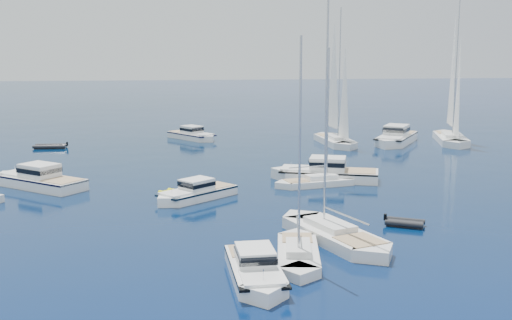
{
  "coord_description": "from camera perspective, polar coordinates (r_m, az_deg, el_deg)",
  "views": [
    {
      "loc": [
        -8.22,
        -31.6,
        12.45
      ],
      "look_at": [
        -1.55,
        25.14,
        2.2
      ],
      "focal_mm": 45.31,
      "sensor_mm": 36.0,
      "label": 1
    }
  ],
  "objects": [
    {
      "name": "motor_cruiser_near",
      "position": [
        35.24,
        -0.03,
        -10.52
      ],
      "size": [
        2.88,
        8.56,
        2.23
      ],
      "primitive_type": null,
      "rotation": [
        0.0,
        0.0,
        3.18
      ],
      "color": "white",
      "rests_on": "ground"
    },
    {
      "name": "motor_cruiser_centre",
      "position": [
        60.37,
        6.13,
        -1.79
      ],
      "size": [
        11.2,
        6.32,
        2.81
      ],
      "primitive_type": null,
      "rotation": [
        0.0,
        0.0,
        1.27
      ],
      "color": "white",
      "rests_on": "ground"
    },
    {
      "name": "motor_cruiser_horizon",
      "position": [
        86.39,
        -5.61,
        1.84
      ],
      "size": [
        7.38,
        8.51,
        2.28
      ],
      "primitive_type": null,
      "rotation": [
        0.0,
        0.0,
        3.79
      ],
      "color": "silver",
      "rests_on": "ground"
    },
    {
      "name": "motor_cruiser_far_l",
      "position": [
        60.29,
        -18.63,
        -2.29
      ],
      "size": [
        10.03,
        8.93,
        2.71
      ],
      "primitive_type": null,
      "rotation": [
        0.0,
        0.0,
        0.89
      ],
      "color": "white",
      "rests_on": "ground"
    },
    {
      "name": "ground",
      "position": [
        34.95,
        7.49,
        -10.79
      ],
      "size": [
        400.0,
        400.0,
        0.0
      ],
      "primitive_type": "plane",
      "color": "#08194E",
      "rests_on": "ground"
    },
    {
      "name": "sailboat_sails_r",
      "position": [
        82.43,
        6.98,
        1.41
      ],
      "size": [
        4.08,
        12.11,
        17.49
      ],
      "primitive_type": null,
      "rotation": [
        0.0,
        0.0,
        3.23
      ],
      "color": "silver",
      "rests_on": "ground"
    },
    {
      "name": "sailboat_centre",
      "position": [
        58.07,
        5.47,
        -2.25
      ],
      "size": [
        8.88,
        4.02,
        12.65
      ],
      "primitive_type": null,
      "rotation": [
        0.0,
        0.0,
        4.93
      ],
      "color": "white",
      "rests_on": "ground"
    },
    {
      "name": "tender_grey_far",
      "position": [
        82.42,
        -17.7,
        1.0
      ],
      "size": [
        4.11,
        2.28,
        0.95
      ],
      "primitive_type": null,
      "rotation": [
        0.0,
        0.0,
        1.55
      ],
      "color": "black",
      "rests_on": "ground"
    },
    {
      "name": "sailboat_mid_r",
      "position": [
        42.21,
        6.86,
        -7.06
      ],
      "size": [
        6.89,
        11.93,
        17.06
      ],
      "primitive_type": null,
      "rotation": [
        0.0,
        0.0,
        0.36
      ],
      "color": "silver",
      "rests_on": "ground"
    },
    {
      "name": "tender_grey_near",
      "position": [
        46.26,
        13.01,
        -5.71
      ],
      "size": [
        3.18,
        2.69,
        0.95
      ],
      "primitive_type": null,
      "rotation": [
        0.0,
        0.0,
        4.23
      ],
      "color": "black",
      "rests_on": "ground"
    },
    {
      "name": "motor_cruiser_left",
      "position": [
        52.97,
        -5.37,
        -3.47
      ],
      "size": [
        7.83,
        7.21,
        2.14
      ],
      "primitive_type": null,
      "rotation": [
        0.0,
        0.0,
        2.28
      ],
      "color": "white",
      "rests_on": "ground"
    },
    {
      "name": "sailboat_sails_far",
      "position": [
        87.06,
        16.79,
        1.51
      ],
      "size": [
        6.47,
        13.39,
        19.04
      ],
      "primitive_type": null,
      "rotation": [
        0.0,
        0.0,
        2.89
      ],
      "color": "white",
      "rests_on": "ground"
    },
    {
      "name": "motor_cruiser_distant",
      "position": [
        84.14,
        12.21,
        1.43
      ],
      "size": [
        9.09,
        11.59,
        3.01
      ],
      "primitive_type": null,
      "rotation": [
        0.0,
        0.0,
        2.58
      ],
      "color": "white",
      "rests_on": "ground"
    },
    {
      "name": "tender_yellow",
      "position": [
        53.95,
        -6.98,
        -3.25
      ],
      "size": [
        3.48,
        3.4,
        0.95
      ],
      "primitive_type": null,
      "rotation": [
        0.0,
        0.0,
        0.83
      ],
      "color": "#DFE30D",
      "rests_on": "ground"
    },
    {
      "name": "sailboat_fore",
      "position": [
        38.53,
        3.72,
        -8.7
      ],
      "size": [
        3.75,
        9.39,
        13.43
      ],
      "primitive_type": null,
      "rotation": [
        0.0,
        0.0,
        2.99
      ],
      "color": "silver",
      "rests_on": "ground"
    }
  ]
}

